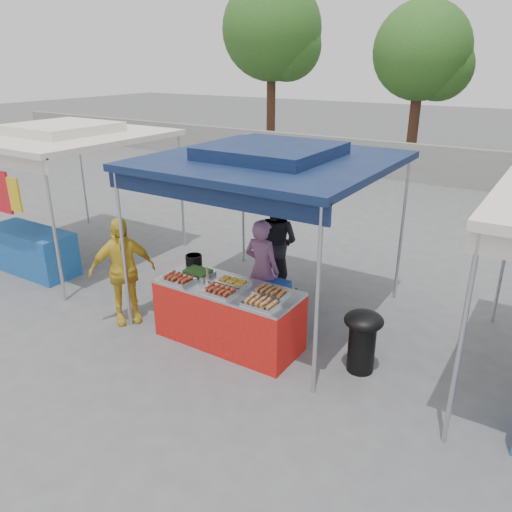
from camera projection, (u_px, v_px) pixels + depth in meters
The scene contains 22 objects.
ground_plane at pixel (233, 338), 7.03m from camera, with size 80.00×80.00×0.00m, color #57585A.
back_wall at pixel (437, 165), 15.43m from camera, with size 40.00×0.25×1.20m, color gray.
main_canopy at pixel (270, 159), 6.92m from camera, with size 3.20×3.20×2.57m.
neighbor_stall_left at pixel (49, 180), 9.15m from camera, with size 3.20×3.20×2.57m.
tree_0 at pixel (276, 34), 19.46m from camera, with size 3.89×3.89×6.69m.
tree_1 at pixel (426, 55), 16.56m from camera, with size 3.31×3.22×5.53m.
vendor_table at pixel (228, 314), 6.80m from camera, with size 2.00×0.80×0.85m.
food_tray_fl at pixel (178, 279), 6.77m from camera, with size 0.42×0.30×0.07m.
food_tray_fm at pixel (220, 291), 6.42m from camera, with size 0.42×0.30×0.07m.
food_tray_fr at pixel (261, 303), 6.10m from camera, with size 0.42×0.30×0.07m.
food_tray_bl at pixel (198, 272), 6.98m from camera, with size 0.42×0.30×0.07m.
food_tray_bm at pixel (233, 282), 6.69m from camera, with size 0.42×0.30×0.07m.
food_tray_br at pixel (271, 292), 6.40m from camera, with size 0.42×0.30×0.07m.
cooking_pot at pixel (194, 260), 7.33m from camera, with size 0.24×0.24×0.14m, color black.
skewer_cup at pixel (208, 283), 6.62m from camera, with size 0.07×0.07×0.09m, color #B7B7BE.
wok_burner at pixel (362, 336), 6.15m from camera, with size 0.49×0.49×0.82m.
crate_left at pixel (242, 308), 7.60m from camera, with size 0.47×0.33×0.28m, color #13389E.
crate_right at pixel (268, 312), 7.42m from camera, with size 0.55×0.39×0.33m, color #13389E.
crate_stacked at pixel (269, 292), 7.30m from camera, with size 0.55×0.38×0.33m, color #13389E.
vendor_woman at pixel (262, 270), 7.35m from camera, with size 0.57×0.37×1.55m, color #86557C.
helper_man at pixel (275, 243), 8.21m from camera, with size 0.83×0.64×1.70m, color black.
customer_person at pixel (122, 271), 7.23m from camera, with size 0.95×0.39×1.61m, color gold.
Camera 1 is at (3.56, -4.97, 3.67)m, focal length 35.00 mm.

